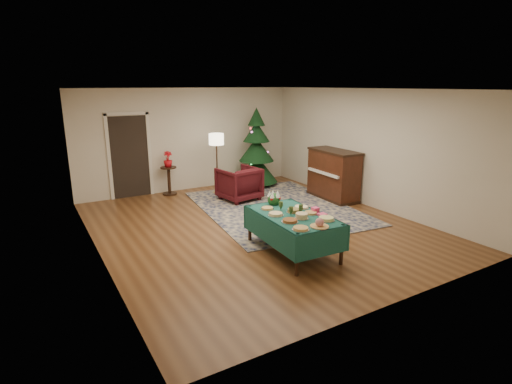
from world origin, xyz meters
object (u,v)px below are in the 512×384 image
armchair (239,182)px  christmas_tree (256,151)px  gift_box (315,210)px  potted_plant (168,163)px  side_table (169,181)px  floor_lamp (216,143)px  piano (333,175)px  buffet_table (293,222)px

armchair → christmas_tree: size_ratio=0.42×
gift_box → potted_plant: potted_plant is taller
side_table → potted_plant: bearing=0.0°
armchair → side_table: bearing=-54.4°
gift_box → side_table: size_ratio=0.15×
armchair → floor_lamp: 1.24m
armchair → piano: 2.35m
buffet_table → floor_lamp: size_ratio=1.13×
buffet_table → piano: (2.81, 2.19, 0.06)m
gift_box → potted_plant: size_ratio=0.27×
gift_box → side_table: 4.86m
gift_box → floor_lamp: size_ratio=0.07×
potted_plant → piano: piano is taller
potted_plant → piano: 4.21m
floor_lamp → gift_box: bearing=-91.9°
christmas_tree → piano: christmas_tree is taller
armchair → buffet_table: bearing=69.1°
side_table → christmas_tree: (2.46, -0.30, 0.62)m
buffet_table → gift_box: size_ratio=16.54×
buffet_table → christmas_tree: bearing=66.8°
armchair → floor_lamp: bearing=-85.7°
gift_box → piano: bearing=43.4°
armchair → potted_plant: (-1.32, 1.37, 0.39)m
buffet_table → floor_lamp: bearing=82.6°
christmas_tree → piano: bearing=-66.5°
armchair → potted_plant: potted_plant is taller
armchair → side_table: 1.91m
gift_box → armchair: bearing=84.4°
armchair → christmas_tree: (1.14, 1.07, 0.53)m
potted_plant → christmas_tree: (2.46, -0.30, 0.13)m
buffet_table → side_table: bearing=97.3°
piano → floor_lamp: bearing=139.5°
gift_box → side_table: bearing=101.8°
gift_box → armchair: armchair is taller
potted_plant → gift_box: bearing=-78.2°
buffet_table → christmas_tree: (1.87, 4.35, 0.44)m
gift_box → potted_plant: (-0.99, 4.74, 0.13)m
gift_box → piano: (2.41, 2.28, -0.11)m
potted_plant → christmas_tree: size_ratio=0.19×
potted_plant → christmas_tree: 2.48m
gift_box → floor_lamp: floor_lamp is taller
floor_lamp → side_table: size_ratio=2.15×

